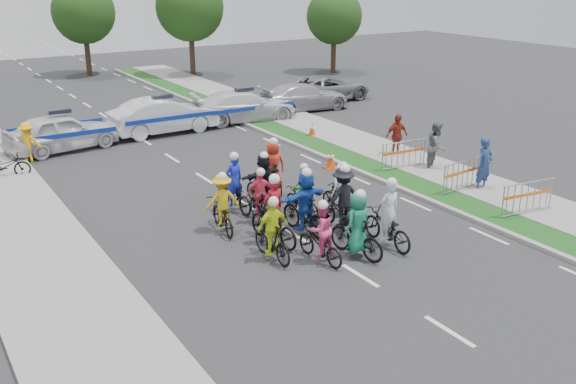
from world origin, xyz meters
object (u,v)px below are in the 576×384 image
rider_5 (305,206)px  police_car_0 (62,132)px  spectator_1 (437,146)px  tree_1 (190,7)px  rider_11 (263,183)px  parked_bike (5,166)px  rider_10 (222,208)px  police_car_2 (245,106)px  rider_13 (273,172)px  police_car_1 (164,116)px  rider_3 (272,235)px  barrier_1 (463,176)px  marshal_hiviz (28,142)px  rider_6 (273,220)px  tree_2 (334,17)px  rider_1 (357,231)px  cone_1 (312,130)px  civilian_sedan (304,97)px  spectator_2 (397,135)px  civilian_suv (328,88)px  rider_4 (342,205)px  rider_12 (234,191)px  rider_8 (302,196)px  tree_4 (83,12)px  rider_9 (260,201)px  barrier_0 (527,199)px  cone_0 (331,159)px  rider_2 (320,238)px  rider_7 (341,194)px  barrier_2 (404,156)px  rider_0 (387,223)px

rider_5 → police_car_0: rider_5 is taller
spectator_1 → tree_1: (1.27, 24.66, 3.62)m
rider_11 → parked_bike: (-6.42, 7.34, -0.31)m
rider_10 → police_car_2: (7.09, 11.73, 0.05)m
rider_13 → police_car_1: size_ratio=0.40×
tree_1 → rider_3: bearing=-110.3°
rider_10 → barrier_1: 8.40m
marshal_hiviz → rider_5: bearing=143.5°
barrier_1 → spectator_1: bearing=65.9°
rider_6 → tree_2: size_ratio=0.36×
rider_1 → tree_2: size_ratio=0.33×
rider_13 → cone_1: size_ratio=2.80×
rider_5 → rider_13: size_ratio=1.01×
police_car_0 → civilian_sedan: 12.72m
spectator_1 → spectator_2: (-0.05, 2.14, -0.06)m
civilian_suv → tree_1: size_ratio=0.74×
rider_10 → rider_13: (2.84, 1.95, 0.06)m
rider_4 → rider_12: rider_4 is taller
rider_8 → civilian_suv: rider_8 is taller
rider_5 → spectator_2: rider_5 is taller
rider_10 → rider_11: 2.31m
rider_6 → rider_4: bearing=165.1°
spectator_1 → rider_5: bearing=167.3°
rider_8 → rider_12: (-1.55, 1.50, -0.00)m
parked_bike → tree_4: (9.00, 21.19, 3.74)m
rider_9 → police_car_1: bearing=-88.4°
rider_4 → cone_1: 10.54m
cone_1 → rider_12: bearing=-139.3°
barrier_1 → barrier_0: bearing=-90.0°
civilian_sedan → cone_0: size_ratio=6.91×
rider_13 → rider_9: bearing=62.2°
rider_2 → rider_7: rider_7 is taller
spectator_2 → barrier_2: spectator_2 is taller
cone_0 → rider_11: bearing=-152.9°
rider_2 → tree_2: bearing=-131.8°
rider_9 → spectator_1: spectator_1 is taller
rider_4 → cone_1: (5.19, 9.16, -0.44)m
rider_6 → rider_12: bearing=-101.9°
cone_0 → rider_6: bearing=-138.4°
civilian_sedan → cone_1: size_ratio=6.91×
rider_7 → barrier_2: rider_7 is taller
rider_8 → police_car_1: bearing=-93.9°
rider_0 → rider_6: 3.10m
rider_0 → rider_1: rider_0 is taller
barrier_1 → marshal_hiviz: bearing=135.3°
barrier_2 → tree_4: bearing=97.5°
parked_bike → rider_5: bearing=-134.9°
rider_13 → civilian_sedan: rider_13 is taller
rider_10 → rider_12: (1.05, 1.30, -0.07)m
police_car_2 → spectator_2: bearing=-156.5°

